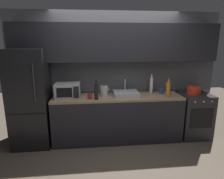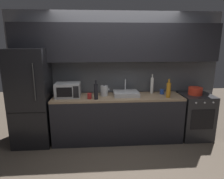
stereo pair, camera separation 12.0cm
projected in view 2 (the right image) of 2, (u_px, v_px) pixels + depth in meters
ground_plane at (123, 166)px, 3.16m from camera, size 10.00×10.00×0.00m
back_wall at (116, 61)px, 3.95m from camera, size 4.22×0.44×2.50m
counter_run at (117, 118)px, 3.92m from camera, size 2.48×0.60×0.90m
refrigerator at (31, 98)px, 3.70m from camera, size 0.68×0.69×1.81m
oven_range at (195, 116)px, 4.03m from camera, size 0.60×0.62×0.90m
microwave at (68, 90)px, 3.73m from camera, size 0.46×0.35×0.27m
sink_basin at (126, 93)px, 3.85m from camera, size 0.48×0.38×0.30m
kettle at (104, 91)px, 3.82m from camera, size 0.18×0.14×0.22m
wine_bottle_white at (152, 85)px, 4.00m from camera, size 0.07×0.07×0.39m
wine_bottle_dark at (96, 91)px, 3.57m from camera, size 0.07×0.07×0.35m
wine_bottle_amber at (169, 90)px, 3.70m from camera, size 0.08×0.08×0.35m
mug_red at (89, 96)px, 3.63m from camera, size 0.08×0.08×0.10m
mug_blue at (162, 92)px, 3.96m from camera, size 0.08×0.08×0.09m
cooking_pot at (195, 91)px, 3.90m from camera, size 0.27×0.27×0.15m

